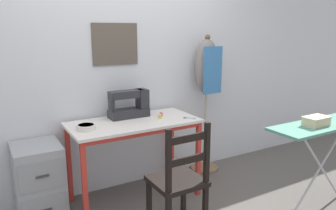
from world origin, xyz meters
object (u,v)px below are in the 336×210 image
Objects in this scene: wooden_chair at (179,181)px; storage_box at (316,121)px; thread_spool_mid_table at (161,114)px; dress_form at (207,76)px; sewing_machine at (131,104)px; ironing_board at (325,128)px; filing_cabinet at (39,182)px; scissors at (187,118)px; thread_spool_near_machine at (160,116)px; fabric_bowl at (86,127)px.

wooden_chair is 1.29m from storage_box.
dress_form is (0.67, 0.16, 0.32)m from thread_spool_mid_table.
sewing_machine is at bearing 92.16° from wooden_chair.
ironing_board is at bearing -40.25° from sewing_machine.
thread_spool_mid_table reaches higher than filing_cabinet.
thread_spool_near_machine is (-0.23, 0.13, 0.02)m from scissors.
storage_box is (0.27, -1.21, -0.27)m from dress_form.
sewing_machine is 1.79× the size of storage_box.
scissors is at bearing 137.76° from ironing_board.
ironing_board reaches higher than scissors.
thread_spool_near_machine reaches higher than thread_spool_mid_table.
thread_spool_mid_table is 0.04× the size of wooden_chair.
thread_spool_mid_table is 0.17× the size of storage_box.
scissors is 2.87× the size of thread_spool_mid_table.
fabric_bowl is 0.78m from thread_spool_mid_table.
fabric_bowl reaches higher than thread_spool_mid_table.
dress_form is at bearing 44.03° from wooden_chair.
dress_form is at bearing 102.58° from storage_box.
sewing_machine reaches higher than ironing_board.
sewing_machine is at bearing 139.75° from ironing_board.
wooden_chair is 1.44m from dress_form.
sewing_machine is 0.32m from thread_spool_mid_table.
storage_box reaches higher than filing_cabinet.
filing_cabinet is at bearing 154.21° from ironing_board.
fabric_bowl is 0.63m from filing_cabinet.
wooden_chair is at bearing -39.84° from filing_cabinet.
dress_form is at bearing 2.80° from sewing_machine.
fabric_bowl is 0.72m from thread_spool_near_machine.
wooden_chair is 1.39× the size of filing_cabinet.
wooden_chair reaches higher than fabric_bowl.
thread_spool_mid_table is (-0.17, 0.21, 0.01)m from scissors.
sewing_machine is at bearing 144.22° from scissors.
thread_spool_near_machine is 0.09m from thread_spool_mid_table.
scissors is 1.44m from filing_cabinet.
ironing_board is 5.13× the size of storage_box.
scissors is at bearing -50.03° from thread_spool_mid_table.
dress_form is (0.50, 0.37, 0.33)m from scissors.
wooden_chair is at bearing -87.84° from sewing_machine.
storage_box is at bearing -77.42° from dress_form.
thread_spool_mid_table is 0.84m from wooden_chair.
thread_spool_near_machine is 1.22m from filing_cabinet.
storage_box is (0.94, -1.05, 0.05)m from thread_spool_mid_table.
fabric_bowl is 0.74× the size of storage_box.
ironing_board is at bearing -42.24° from scissors.
filing_cabinet is at bearing 177.37° from thread_spool_mid_table.
sewing_machine is 1.68m from storage_box.
fabric_bowl is at bearing -18.92° from filing_cabinet.
fabric_bowl reaches higher than scissors.
filing_cabinet is (-0.40, 0.14, -0.47)m from fabric_bowl.
sewing_machine is 0.55m from fabric_bowl.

